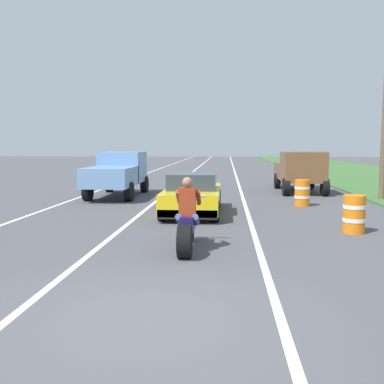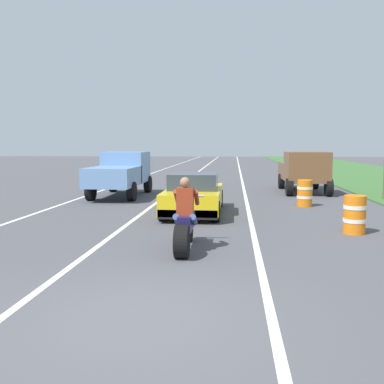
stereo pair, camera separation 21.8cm
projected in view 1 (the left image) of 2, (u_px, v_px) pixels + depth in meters
ground_plane at (145, 320)px, 5.70m from camera, size 160.00×160.00×0.00m
lane_stripe_left_solid at (119, 183)px, 25.94m from camera, size 0.14×120.00×0.01m
lane_stripe_right_solid at (239, 184)px, 25.37m from camera, size 0.14×120.00×0.01m
lane_stripe_centre_dashed at (178, 184)px, 25.66m from camera, size 0.14×120.00×0.01m
motorcycle_with_rider at (187, 224)px, 9.33m from camera, size 0.70×2.21×1.62m
sports_car_yellow at (193, 195)px, 14.47m from camera, size 1.84×4.30×1.37m
pickup_truck_left_lane_light_blue at (118, 172)px, 19.23m from camera, size 2.02×4.80×1.98m
pickup_truck_right_shoulder_brown at (299, 169)px, 21.11m from camera, size 2.02×4.80×1.98m
construction_barrel_nearest at (354, 214)px, 11.27m from camera, size 0.58×0.58×1.00m
construction_barrel_mid at (302, 193)px, 16.24m from camera, size 0.58×0.58×1.00m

